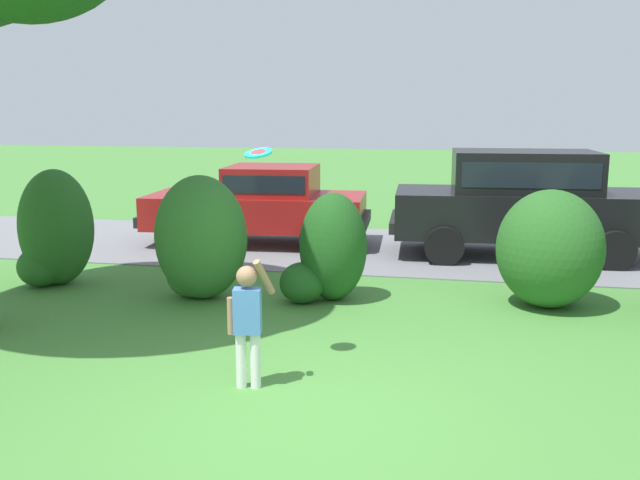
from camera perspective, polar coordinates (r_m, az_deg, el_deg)
The scene contains 10 objects.
ground_plane at distance 6.39m, azimuth -2.01°, elevation -14.14°, with size 80.00×80.00×0.00m, color #478438.
driveway_strip at distance 13.48m, azimuth 5.45°, elevation -0.77°, with size 28.00×4.40×0.02m, color slate.
shrub_near_tree at distance 11.42m, azimuth -20.71°, elevation 0.62°, with size 1.10×1.11×1.77m.
shrub_centre_left at distance 10.06m, azimuth -9.71°, elevation -0.15°, with size 1.32×1.13×1.76m.
shrub_centre at distance 9.82m, azimuth 0.71°, elevation -0.97°, with size 1.18×1.04×1.52m.
shrub_centre_right at distance 9.97m, azimuth 18.11°, elevation -0.69°, with size 1.42×1.41×1.61m.
parked_sedan at distance 13.87m, azimuth -4.76°, elevation 3.07°, with size 4.51×2.32×1.56m.
parked_suv at distance 13.16m, azimuth 16.09°, elevation 3.29°, with size 4.80×2.30×1.92m.
child_thrower at distance 6.80m, azimuth -5.89°, elevation -6.16°, with size 0.43×0.30×1.29m.
frisbee at distance 7.04m, azimuth -5.01°, elevation 7.03°, with size 0.29×0.28×0.12m.
Camera 1 is at (1.37, -5.63, 2.68)m, focal length 39.51 mm.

